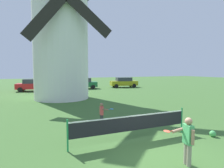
# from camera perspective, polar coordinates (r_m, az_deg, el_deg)

# --- Properties ---
(ground_plane) EXTENTS (120.00, 120.00, 0.00)m
(ground_plane) POSITION_cam_1_polar(r_m,az_deg,el_deg) (6.32, 15.92, -21.48)
(ground_plane) COLOR #3D662D
(windmill) EXTENTS (7.88, 5.77, 12.70)m
(windmill) POSITION_cam_1_polar(r_m,az_deg,el_deg) (18.65, -15.44, 15.31)
(windmill) COLOR white
(windmill) RESTS_ON ground_plane
(tennis_net) EXTENTS (4.98, 0.06, 1.10)m
(tennis_net) POSITION_cam_1_polar(r_m,az_deg,el_deg) (7.32, 6.24, -11.96)
(tennis_net) COLOR #238E4C
(tennis_net) RESTS_ON ground_plane
(player_near) EXTENTS (0.76, 0.62, 1.39)m
(player_near) POSITION_cam_1_polar(r_m,az_deg,el_deg) (5.91, 22.16, -15.25)
(player_near) COLOR #9E937F
(player_near) RESTS_ON ground_plane
(player_far) EXTENTS (0.67, 0.46, 1.09)m
(player_far) POSITION_cam_1_polar(r_m,az_deg,el_deg) (9.41, -3.05, -8.66)
(player_far) COLOR #333338
(player_far) RESTS_ON ground_plane
(stray_ball) EXTENTS (0.26, 0.26, 0.26)m
(stray_ball) POSITION_cam_1_polar(r_m,az_deg,el_deg) (8.89, 28.56, -13.26)
(stray_ball) COLOR #4CB259
(stray_ball) RESTS_ON ground_plane
(parked_car_red) EXTENTS (4.22, 2.44, 1.56)m
(parked_car_red) POSITION_cam_1_polar(r_m,az_deg,el_deg) (26.08, -23.11, -0.24)
(parked_car_red) COLOR red
(parked_car_red) RESTS_ON ground_plane
(parked_car_green) EXTENTS (4.31, 2.42, 1.56)m
(parked_car_green) POSITION_cam_1_polar(r_m,az_deg,el_deg) (27.31, -8.96, 0.24)
(parked_car_green) COLOR #1E6638
(parked_car_green) RESTS_ON ground_plane
(parked_car_mustard) EXTENTS (4.42, 2.43, 1.56)m
(parked_car_mustard) POSITION_cam_1_polar(r_m,az_deg,el_deg) (29.33, 3.65, 0.57)
(parked_car_mustard) COLOR #999919
(parked_car_mustard) RESTS_ON ground_plane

